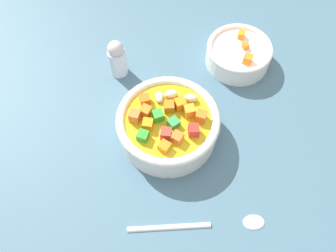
{
  "coord_description": "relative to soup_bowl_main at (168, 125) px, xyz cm",
  "views": [
    {
      "loc": [
        -28.51,
        -2.85,
        51.92
      ],
      "look_at": [
        0.0,
        0.0,
        2.63
      ],
      "focal_mm": 37.58,
      "sensor_mm": 36.0,
      "label": 1
    }
  ],
  "objects": [
    {
      "name": "ground_plane",
      "position": [
        -0.0,
        -0.0,
        -4.04
      ],
      "size": [
        140.0,
        140.0,
        2.0
      ],
      "primitive_type": "cube",
      "color": "#42667A"
    },
    {
      "name": "pepper_shaker",
      "position": [
        12.35,
        10.35,
        0.75
      ],
      "size": [
        3.18,
        3.18,
        7.68
      ],
      "color": "silver",
      "rests_on": "ground_plane"
    },
    {
      "name": "spoon",
      "position": [
        -14.78,
        -6.73,
        -2.62
      ],
      "size": [
        4.76,
        20.26,
        0.86
      ],
      "rotation": [
        0.0,
        0.0,
        4.87
      ],
      "color": "silver",
      "rests_on": "ground_plane"
    },
    {
      "name": "side_bowl_small",
      "position": [
        16.99,
        -11.49,
        -0.8
      ],
      "size": [
        12.0,
        12.0,
        5.07
      ],
      "color": "white",
      "rests_on": "ground_plane"
    },
    {
      "name": "soup_bowl_main",
      "position": [
        0.0,
        0.0,
        0.0
      ],
      "size": [
        16.53,
        16.53,
        6.66
      ],
      "color": "white",
      "rests_on": "ground_plane"
    }
  ]
}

